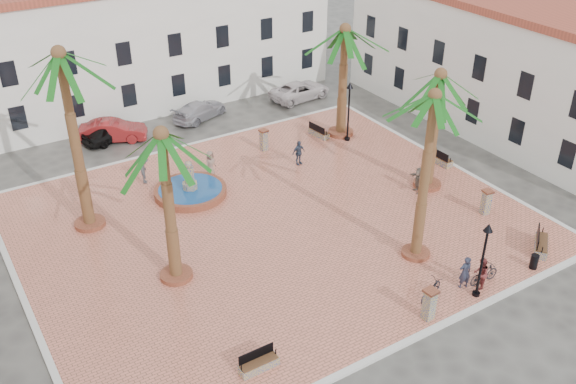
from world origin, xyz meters
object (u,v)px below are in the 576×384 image
(bench_e, at_px, (440,159))
(pedestrian_fountain_a, at_px, (210,164))
(palm_s, at_px, (433,113))
(palm_e, at_px, (439,89))
(bench_s, at_px, (259,364))
(car_white, at_px, (300,91))
(cyclist_b, at_px, (481,274))
(fountain, at_px, (190,190))
(cyclist_a, at_px, (465,272))
(car_silver, at_px, (200,110))
(bollard_e, at_px, (486,202))
(bicycle_a, at_px, (431,290))
(bench_ne, at_px, (319,133))
(bicycle_b, at_px, (484,274))
(bench_se, at_px, (541,245))
(palm_sw, at_px, (163,152))
(lamppost_s, at_px, (485,248))
(litter_bin, at_px, (534,262))
(pedestrian_east, at_px, (418,180))
(car_black, at_px, (111,131))
(palm_ne, at_px, (345,43))
(lamppost_e, at_px, (349,101))
(bollard_se, at_px, (429,304))
(pedestrian_north, at_px, (144,170))
(palm_nw, at_px, (62,73))
(car_red, at_px, (113,131))
(bollard_n, at_px, (264,140))

(bench_e, distance_m, pedestrian_fountain_a, 14.39)
(palm_s, distance_m, palm_e, 7.37)
(bench_s, distance_m, car_white, 28.75)
(cyclist_b, bearing_deg, pedestrian_fountain_a, -106.78)
(fountain, xyz_separation_m, cyclist_b, (7.79, -14.95, 0.52))
(palm_e, bearing_deg, bench_s, -154.70)
(cyclist_a, xyz_separation_m, car_silver, (-1.92, 24.45, -0.35))
(bollard_e, distance_m, bicycle_a, 8.43)
(bench_ne, distance_m, bicycle_b, 17.56)
(bench_se, bearing_deg, palm_sw, 116.86)
(fountain, xyz_separation_m, bicycle_b, (8.23, -14.79, 0.21))
(bollard_e, bearing_deg, bicycle_a, -153.34)
(lamppost_s, xyz_separation_m, bicycle_b, (0.95, 0.48, -2.14))
(bench_se, relative_size, litter_bin, 2.53)
(palm_sw, relative_size, bench_s, 4.74)
(bench_e, height_order, litter_bin, bench_e)
(pedestrian_east, xyz_separation_m, car_black, (-12.78, 16.53, -0.24))
(palm_ne, bearing_deg, bench_e, -67.88)
(lamppost_e, bearing_deg, palm_e, -87.97)
(bollard_se, bearing_deg, palm_ne, 65.42)
(bicycle_b, height_order, pedestrian_north, pedestrian_north)
(litter_bin, bearing_deg, bollard_se, 180.00)
(palm_sw, bearing_deg, bicycle_b, -33.73)
(pedestrian_north, bearing_deg, bench_se, -118.51)
(palm_nw, bearing_deg, car_white, 25.69)
(fountain, height_order, car_red, fountain)
(bicycle_b, bearing_deg, bollard_se, 99.16)
(bench_s, bearing_deg, lamppost_s, -7.26)
(bench_ne, relative_size, cyclist_a, 1.02)
(bicycle_b, relative_size, car_white, 0.34)
(lamppost_e, bearing_deg, bicycle_a, -113.57)
(bench_ne, relative_size, bollard_e, 1.19)
(bollard_e, bearing_deg, palm_s, -171.12)
(bollard_e, relative_size, pedestrian_fountain_a, 0.87)
(bench_e, relative_size, car_black, 0.45)
(cyclist_a, relative_size, bicycle_a, 1.00)
(bicycle_b, bearing_deg, cyclist_a, 77.45)
(bench_e, distance_m, car_black, 21.93)
(bench_e, bearing_deg, car_silver, 31.74)
(palm_s, xyz_separation_m, bench_e, (7.94, 6.67, -7.39))
(bench_e, xyz_separation_m, bollard_e, (-2.10, -5.76, 0.49))
(fountain, xyz_separation_m, pedestrian_east, (11.37, -6.74, 0.49))
(bench_ne, distance_m, bollard_n, 4.29)
(bollard_e, distance_m, litter_bin, 5.09)
(litter_bin, height_order, car_white, car_white)
(car_black, bearing_deg, palm_e, -158.00)
(car_red, distance_m, car_white, 14.87)
(fountain, relative_size, bollard_se, 2.69)
(litter_bin, relative_size, bicycle_a, 0.44)
(lamppost_s, xyz_separation_m, bollard_n, (-0.79, 17.99, -1.89))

